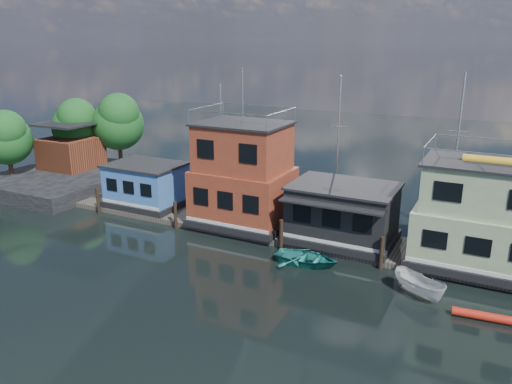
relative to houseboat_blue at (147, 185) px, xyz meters
The scene contains 12 objects.
ground 21.75m from the houseboat_blue, 33.69° to the right, with size 160.00×160.00×0.00m, color black.
dock 18.11m from the houseboat_blue, ahead, with size 48.00×5.00×0.40m, color #595147.
houseboat_blue is the anchor object (origin of this frame).
houseboat_red 9.69m from the houseboat_blue, ahead, with size 7.40×5.90×11.86m.
houseboat_dark 17.50m from the houseboat_blue, ahead, with size 7.40×6.10×4.06m.
houseboat_green 26.53m from the houseboat_blue, ahead, with size 8.40×5.90×7.03m.
pilings 17.92m from the houseboat_blue, ahead, with size 42.28×0.28×2.20m.
background_masts 23.77m from the houseboat_blue, 14.77° to the left, with size 36.40×0.16×12.00m.
shore 13.32m from the houseboat_blue, 163.07° to the left, with size 12.40×15.72×8.24m.
red_kayak 28.17m from the houseboat_blue, 13.29° to the right, with size 0.47×0.47×3.20m, color red.
dinghy_teal 17.12m from the houseboat_blue, 14.53° to the right, with size 3.01×4.22×0.87m, color #217B76.
motorboat 24.49m from the houseboat_blue, 12.80° to the right, with size 1.35×3.58×1.38m, color white.
Camera 1 is at (9.15, -20.50, 14.07)m, focal length 35.00 mm.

